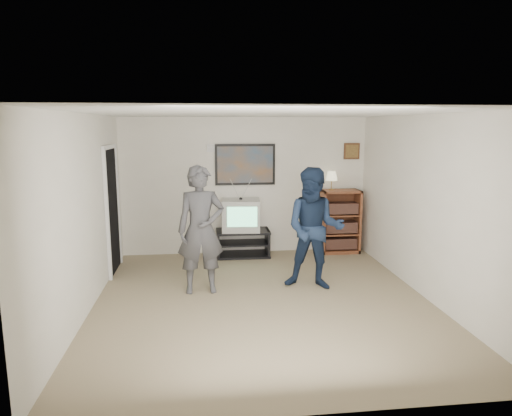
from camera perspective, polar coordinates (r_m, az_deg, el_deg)
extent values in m
cube|color=#716247|center=(6.31, 0.85, -11.58)|extent=(4.50, 5.00, 0.01)
cube|color=white|center=(5.86, 0.92, 11.74)|extent=(4.50, 5.00, 0.01)
cube|color=silver|center=(8.42, -1.37, 2.75)|extent=(4.50, 0.01, 2.50)
cube|color=silver|center=(6.09, -20.59, -0.79)|extent=(0.01, 5.00, 2.50)
cube|color=silver|center=(6.64, 20.51, 0.09)|extent=(0.01, 5.00, 2.50)
cube|color=black|center=(8.29, -1.66, -2.91)|extent=(0.97, 0.54, 0.04)
cube|color=black|center=(8.40, -1.64, -5.85)|extent=(0.97, 0.54, 0.04)
cube|color=black|center=(8.31, -4.76, -4.47)|extent=(0.04, 0.51, 0.48)
cube|color=black|center=(8.39, 1.44, -4.30)|extent=(0.04, 0.51, 0.48)
imported|color=#404044|center=(6.46, -6.90, -2.72)|extent=(0.69, 0.48, 1.81)
imported|color=#16243D|center=(6.62, 7.32, -2.60)|extent=(1.03, 0.90, 1.77)
cube|color=white|center=(6.57, -7.06, 0.79)|extent=(0.05, 0.12, 0.03)
cube|color=white|center=(6.81, 6.85, 0.01)|extent=(0.04, 0.13, 0.04)
cube|color=black|center=(8.35, -1.36, 5.45)|extent=(1.10, 0.03, 0.75)
cube|color=white|center=(8.30, -5.19, 7.46)|extent=(0.28, 0.02, 0.14)
cube|color=#422615|center=(8.75, 11.87, 6.97)|extent=(0.30, 0.03, 0.30)
cube|color=black|center=(7.67, -17.57, -0.35)|extent=(0.03, 0.85, 2.00)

